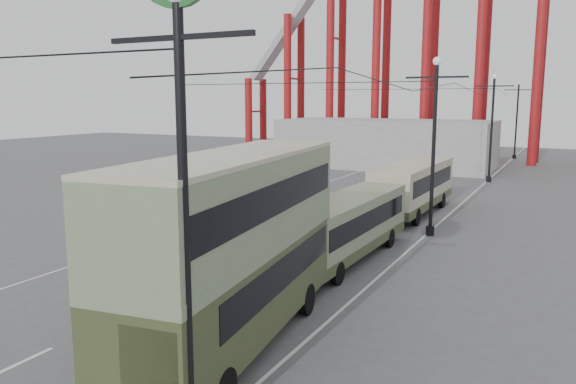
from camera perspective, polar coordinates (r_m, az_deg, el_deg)
The scene contains 11 objects.
ground at distance 18.20m, azimuth -18.54°, elevation -14.36°, with size 160.00×160.00×0.00m, color #515154.
road_markings at distance 34.53m, azimuth 4.37°, elevation -2.62°, with size 12.52×120.00×0.01m.
lamp_post_near at distance 10.74m, azimuth -10.98°, elevation 12.84°, with size 3.20×0.44×10.80m.
lamp_post_mid at distance 30.29m, azimuth 14.57°, elevation 4.35°, with size 3.20×0.44×9.32m.
lamp_post_far at distance 51.94m, azimuth 19.98°, elevation 6.08°, with size 3.20×0.44×9.32m.
lamp_post_distant at distance 73.79m, azimuth 22.21°, elevation 6.77°, with size 3.20×0.44×9.32m.
fairground_shed at distance 61.40m, azimuth 9.91°, elevation 4.89°, with size 22.00×10.00×5.00m, color gray.
double_decker_bus at distance 16.25m, azimuth -5.35°, elevation -4.90°, with size 4.01×10.84×5.68m.
single_decker_green at distance 25.36m, azimuth 5.97°, elevation -3.35°, with size 2.53×10.14×2.85m.
single_decker_cream at distance 36.25m, azimuth 12.60°, elevation 0.63°, with size 2.83×10.32×3.19m.
pedestrian at distance 25.36m, azimuth 5.07°, elevation -5.26°, with size 0.57×0.37×1.56m, color black.
Camera 1 is at (12.18, -11.46, 7.19)m, focal length 35.00 mm.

